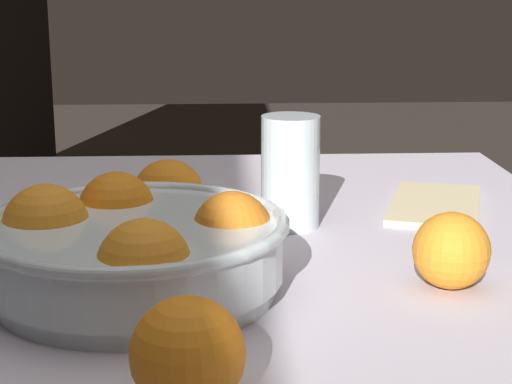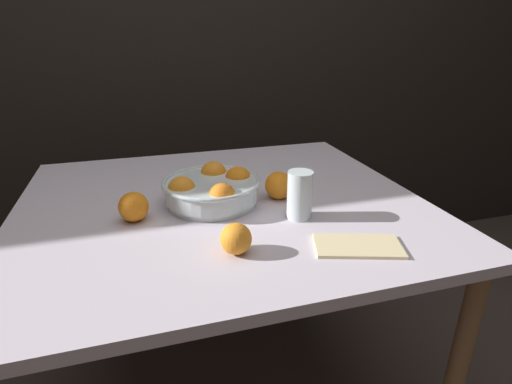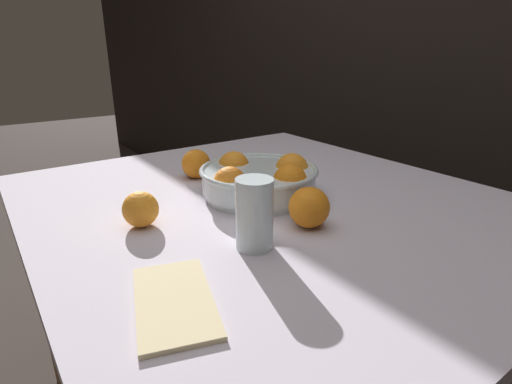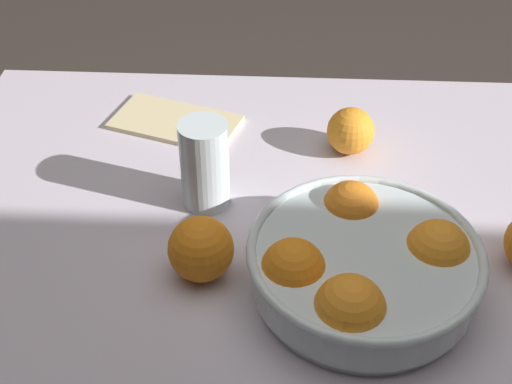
# 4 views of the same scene
# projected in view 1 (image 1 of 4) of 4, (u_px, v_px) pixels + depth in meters

# --- Properties ---
(dining_table) EXTENTS (1.18, 1.05, 0.72)m
(dining_table) POSITION_uv_depth(u_px,v_px,m) (131.00, 350.00, 0.84)
(dining_table) COLOR silver
(dining_table) RESTS_ON ground_plane
(fruit_bowl) EXTENTS (0.29, 0.29, 0.10)m
(fruit_bowl) POSITION_uv_depth(u_px,v_px,m) (134.00, 247.00, 0.79)
(fruit_bowl) COLOR silver
(fruit_bowl) RESTS_ON dining_table
(juice_glass) EXTENTS (0.07, 0.07, 0.13)m
(juice_glass) POSITION_uv_depth(u_px,v_px,m) (290.00, 178.00, 0.99)
(juice_glass) COLOR #F4A314
(juice_glass) RESTS_ON dining_table
(orange_loose_near_bowl) EXTENTS (0.08, 0.08, 0.08)m
(orange_loose_near_bowl) POSITION_uv_depth(u_px,v_px,m) (188.00, 354.00, 0.58)
(orange_loose_near_bowl) COLOR orange
(orange_loose_near_bowl) RESTS_ON dining_table
(orange_loose_front) EXTENTS (0.07, 0.07, 0.07)m
(orange_loose_front) POSITION_uv_depth(u_px,v_px,m) (451.00, 251.00, 0.80)
(orange_loose_front) COLOR orange
(orange_loose_front) RESTS_ON dining_table
(orange_loose_aside) EXTENTS (0.08, 0.08, 0.08)m
(orange_loose_aside) POSITION_uv_depth(u_px,v_px,m) (168.00, 195.00, 0.98)
(orange_loose_aside) COLOR orange
(orange_loose_aside) RESTS_ON dining_table
(napkin) EXTENTS (0.22, 0.16, 0.01)m
(napkin) POSITION_uv_depth(u_px,v_px,m) (435.00, 205.00, 1.08)
(napkin) COLOR beige
(napkin) RESTS_ON dining_table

